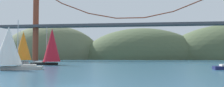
% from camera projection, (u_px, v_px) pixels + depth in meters
% --- Properties ---
extents(ground_plane, '(360.00, 360.00, 0.00)m').
position_uv_depth(ground_plane, '(72.00, 86.00, 21.79)').
color(ground_plane, navy).
extents(headland_center, '(75.80, 44.00, 39.10)m').
position_uv_depth(headland_center, '(142.00, 59.00, 154.92)').
color(headland_center, '#4C5B3D').
rests_on(headland_center, ground_plane).
extents(headland_left, '(69.12, 44.00, 44.60)m').
position_uv_depth(headland_left, '(50.00, 59.00, 162.53)').
color(headland_left, '#5B6647').
rests_on(headland_left, ground_plane).
extents(suspension_bridge, '(129.82, 6.00, 36.29)m').
position_uv_depth(suspension_bridge, '(130.00, 24.00, 116.74)').
color(suspension_bridge, brown).
rests_on(suspension_bridge, ground_plane).
extents(sailboat_white_mainsail, '(9.22, 5.99, 9.24)m').
position_uv_depth(sailboat_white_mainsail, '(10.00, 47.00, 45.58)').
color(sailboat_white_mainsail, '#B7B2A8').
rests_on(sailboat_white_mainsail, ground_plane).
extents(sailboat_crimson_sail, '(8.72, 5.26, 10.38)m').
position_uv_depth(sailboat_crimson_sail, '(51.00, 46.00, 67.54)').
color(sailboat_crimson_sail, black).
rests_on(sailboat_crimson_sail, ground_plane).
extents(sailboat_orange_sail, '(9.70, 7.50, 10.72)m').
position_uv_depth(sailboat_orange_sail, '(23.00, 47.00, 79.05)').
color(sailboat_orange_sail, white).
rests_on(sailboat_orange_sail, ground_plane).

